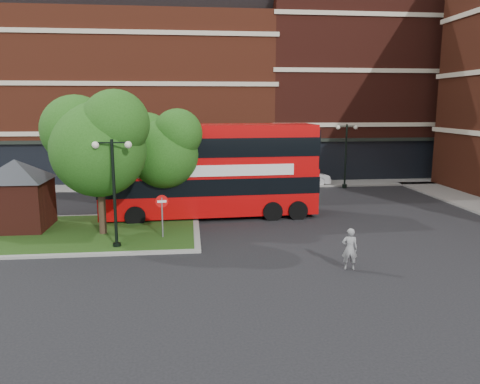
{
  "coord_description": "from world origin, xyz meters",
  "views": [
    {
      "loc": [
        -2.15,
        -20.72,
        6.49
      ],
      "look_at": [
        0.45,
        3.07,
        2.0
      ],
      "focal_mm": 35.0,
      "sensor_mm": 36.0,
      "label": 1
    }
  ],
  "objects": [
    {
      "name": "traffic_island",
      "position": [
        -8.0,
        3.0,
        0.07
      ],
      "size": [
        12.6,
        7.6,
        0.15
      ],
      "color": "gray",
      "rests_on": "ground"
    },
    {
      "name": "car_silver",
      "position": [
        -3.6,
        14.5,
        0.79
      ],
      "size": [
        4.64,
        1.88,
        1.58
      ],
      "primitive_type": "imported",
      "rotation": [
        0.0,
        0.0,
        1.57
      ],
      "color": "#9EA0A5",
      "rests_on": "ground"
    },
    {
      "name": "ground",
      "position": [
        0.0,
        0.0,
        0.0
      ],
      "size": [
        120.0,
        120.0,
        0.0
      ],
      "primitive_type": "plane",
      "color": "black",
      "rests_on": "ground"
    },
    {
      "name": "lamp_far_left",
      "position": [
        2.0,
        14.5,
        2.83
      ],
      "size": [
        1.72,
        0.36,
        5.0
      ],
      "color": "black",
      "rests_on": "ground"
    },
    {
      "name": "bus",
      "position": [
        -1.01,
        6.04,
        3.09
      ],
      "size": [
        12.45,
        3.38,
        4.71
      ],
      "rotation": [
        0.0,
        0.0,
        0.05
      ],
      "color": "#B50708",
      "rests_on": "ground"
    },
    {
      "name": "no_entry_sign",
      "position": [
        -3.5,
        1.5,
        1.59
      ],
      "size": [
        0.61,
        0.16,
        2.22
      ],
      "rotation": [
        0.0,
        0.0,
        0.18
      ],
      "color": "slate",
      "rests_on": "ground"
    },
    {
      "name": "pavement_far",
      "position": [
        0.0,
        16.5,
        0.06
      ],
      "size": [
        44.0,
        3.0,
        0.12
      ],
      "primitive_type": "cube",
      "color": "slate",
      "rests_on": "ground"
    },
    {
      "name": "kiosk",
      "position": [
        -11.0,
        4.0,
        2.32
      ],
      "size": [
        6.51,
        6.51,
        3.6
      ],
      "color": "#471911",
      "rests_on": "traffic_island"
    },
    {
      "name": "tree_island_west",
      "position": [
        -6.6,
        2.58,
        4.79
      ],
      "size": [
        5.4,
        4.71,
        7.21
      ],
      "color": "#2D2116",
      "rests_on": "ground"
    },
    {
      "name": "car_white",
      "position": [
        7.03,
        16.0,
        0.71
      ],
      "size": [
        4.45,
        1.93,
        1.42
      ],
      "primitive_type": "imported",
      "rotation": [
        0.0,
        0.0,
        1.67
      ],
      "color": "silver",
      "rests_on": "ground"
    },
    {
      "name": "terrace_far_left",
      "position": [
        -8.0,
        24.0,
        7.0
      ],
      "size": [
        26.0,
        12.0,
        14.0
      ],
      "primitive_type": "cube",
      "color": "maroon",
      "rests_on": "ground"
    },
    {
      "name": "lamp_island",
      "position": [
        -5.5,
        0.2,
        2.83
      ],
      "size": [
        1.72,
        0.36,
        5.0
      ],
      "color": "black",
      "rests_on": "ground"
    },
    {
      "name": "terrace_far_right",
      "position": [
        14.0,
        24.0,
        8.0
      ],
      "size": [
        18.0,
        12.0,
        16.0
      ],
      "primitive_type": "cube",
      "color": "#471911",
      "rests_on": "ground"
    },
    {
      "name": "lamp_far_right",
      "position": [
        10.0,
        14.5,
        2.83
      ],
      "size": [
        1.72,
        0.36,
        5.0
      ],
      "color": "black",
      "rests_on": "ground"
    },
    {
      "name": "woman",
      "position": [
        4.11,
        -3.5,
        0.85
      ],
      "size": [
        0.69,
        0.53,
        1.7
      ],
      "primitive_type": "imported",
      "rotation": [
        0.0,
        0.0,
        2.93
      ],
      "color": "gray",
      "rests_on": "ground"
    },
    {
      "name": "tree_island_east",
      "position": [
        -3.58,
        5.06,
        4.24
      ],
      "size": [
        4.46,
        3.9,
        6.29
      ],
      "color": "#2D2116",
      "rests_on": "ground"
    }
  ]
}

